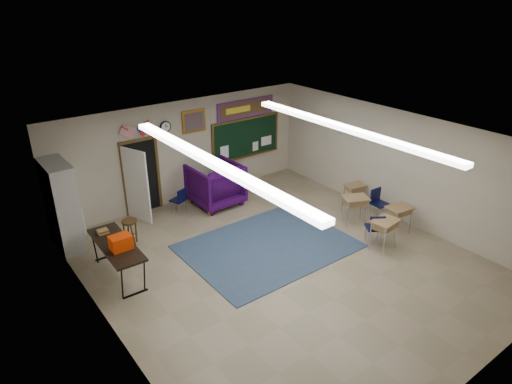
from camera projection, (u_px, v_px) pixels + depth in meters
floor at (283, 263)px, 10.65m from camera, size 9.00×9.00×0.00m
back_wall at (184, 151)px, 13.29m from camera, size 8.00×0.04×3.00m
front_wall at (481, 313)px, 6.77m from camera, size 8.00×0.04×3.00m
left_wall at (107, 268)px, 7.83m from camera, size 0.04×9.00×3.00m
right_wall at (398, 166)px, 12.22m from camera, size 0.04×9.00×3.00m
ceiling at (286, 141)px, 9.40m from camera, size 8.00×9.00×0.04m
area_rug at (268, 246)px, 11.34m from camera, size 4.00×3.00×0.02m
fluorescent_strips at (286, 144)px, 9.43m from camera, size 3.86×6.00×0.10m
doorway at (140, 179)px, 12.54m from camera, size 1.10×0.89×2.16m
chalkboard at (246, 139)px, 14.49m from camera, size 2.55×0.14×1.30m
bulletin_board at (246, 108)px, 14.08m from camera, size 2.10×0.05×0.55m
framed_art_print at (194, 121)px, 13.10m from camera, size 0.75×0.05×0.65m
wall_clock at (165, 127)px, 12.61m from camera, size 0.32×0.05×0.32m
wall_flags at (136, 128)px, 12.07m from camera, size 1.16×0.06×0.70m
storage_cabinet at (62, 206)px, 10.95m from camera, size 0.59×1.25×2.20m
wingback_armchair at (215, 184)px, 13.30m from camera, size 1.37×1.41×1.25m
student_chair_reading at (178, 201)px, 12.83m from camera, size 0.50×0.50×0.77m
student_chair_desk_a at (374, 228)px, 11.33m from camera, size 0.58×0.58×0.84m
student_chair_desk_b at (380, 205)px, 12.52m from camera, size 0.43×0.43×0.85m
student_desk_front_left at (355, 209)px, 12.24m from camera, size 0.81×0.73×0.79m
student_desk_front_right at (354, 194)px, 13.27m from camera, size 0.63×0.52×0.67m
student_desk_back_left at (384, 233)px, 11.06m from camera, size 0.72×0.57×0.79m
student_desk_back_right at (398, 219)px, 11.78m from camera, size 0.69×0.55×0.76m
folding_table at (118, 258)px, 10.04m from camera, size 0.71×1.99×1.12m
wooden_stool at (130, 232)px, 11.30m from camera, size 0.38×0.38×0.67m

